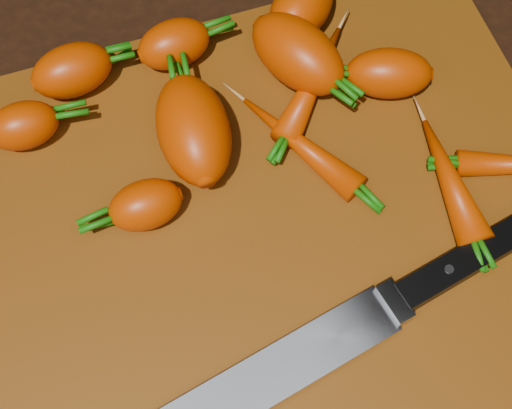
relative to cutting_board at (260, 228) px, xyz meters
name	(u,v)px	position (x,y,z in m)	size (l,w,h in m)	color
ground	(260,234)	(0.00, 0.00, -0.01)	(2.00, 2.00, 0.01)	black
cutting_board	(260,228)	(0.00, 0.00, 0.00)	(0.50, 0.40, 0.01)	#783D0B
carrot_0	(72,70)	(-0.11, 0.17, 0.03)	(0.07, 0.04, 0.04)	#C13600
carrot_1	(146,205)	(-0.08, 0.04, 0.03)	(0.06, 0.04, 0.04)	#C13600
carrot_2	(298,54)	(0.07, 0.12, 0.03)	(0.09, 0.05, 0.05)	#C13600
carrot_3	(193,130)	(-0.03, 0.08, 0.03)	(0.10, 0.06, 0.06)	#C13600
carrot_4	(301,7)	(0.09, 0.17, 0.03)	(0.07, 0.05, 0.05)	#C13600
carrot_5	(174,44)	(-0.02, 0.17, 0.03)	(0.06, 0.04, 0.04)	#C13600
carrot_6	(389,73)	(0.14, 0.09, 0.03)	(0.07, 0.04, 0.04)	#C13600
carrot_7	(313,82)	(0.08, 0.10, 0.02)	(0.12, 0.02, 0.02)	#C13600
carrot_9	(450,180)	(0.15, -0.02, 0.02)	(0.11, 0.03, 0.03)	#C13600
carrot_10	(299,144)	(0.05, 0.05, 0.02)	(0.12, 0.02, 0.02)	#C13600
carrot_11	(23,126)	(-0.15, 0.13, 0.03)	(0.06, 0.04, 0.04)	#C13600
knife	(290,365)	(-0.01, -0.11, 0.01)	(0.33, 0.09, 0.02)	gray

